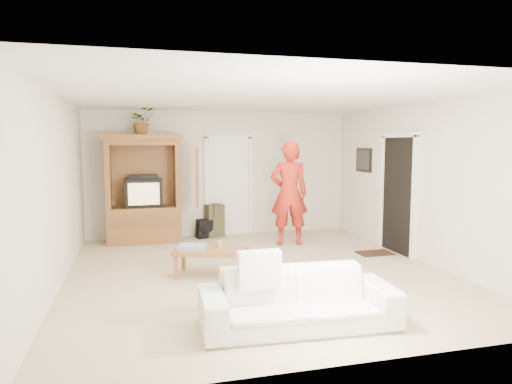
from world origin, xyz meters
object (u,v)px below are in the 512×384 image
Objects in this scene: man at (289,194)px; sofa at (298,299)px; armoire at (145,196)px; coffee_table at (211,252)px.

man is 4.04m from sofa.
coffee_table is (0.87, -2.64, -0.57)m from armoire.
man is 1.66× the size of coffee_table.
man reaches higher than coffee_table.
coffee_table is (-0.59, 2.11, 0.04)m from sofa.
sofa is (-1.19, -3.80, -0.69)m from man.
coffee_table is (-1.78, -1.68, -0.64)m from man.
sofa reaches higher than coffee_table.
man is (2.65, -0.96, 0.07)m from armoire.
sofa is 2.19m from coffee_table.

